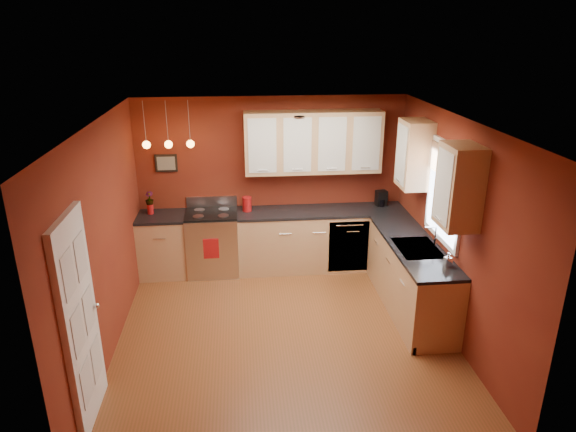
{
  "coord_description": "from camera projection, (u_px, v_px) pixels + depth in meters",
  "views": [
    {
      "loc": [
        -0.49,
        -5.38,
        3.55
      ],
      "look_at": [
        0.14,
        1.0,
        1.16
      ],
      "focal_mm": 32.0,
      "sensor_mm": 36.0,
      "label": 1
    }
  ],
  "objects": [
    {
      "name": "wall_right",
      "position": [
        453.0,
        229.0,
        6.03
      ],
      "size": [
        0.02,
        4.2,
        2.6
      ],
      "primitive_type": "cube",
      "color": "maroon",
      "rests_on": "floor"
    },
    {
      "name": "wall_back",
      "position": [
        272.0,
        183.0,
        7.81
      ],
      "size": [
        4.0,
        0.02,
        2.6
      ],
      "primitive_type": "cube",
      "color": "maroon",
      "rests_on": "floor"
    },
    {
      "name": "gas_range",
      "position": [
        213.0,
        242.0,
        7.73
      ],
      "size": [
        0.76,
        0.64,
        1.11
      ],
      "color": "silver",
      "rests_on": "floor"
    },
    {
      "name": "floor",
      "position": [
        285.0,
        333.0,
        6.3
      ],
      "size": [
        4.2,
        4.2,
        0.0
      ],
      "primitive_type": "plane",
      "color": "brown",
      "rests_on": "ground"
    },
    {
      "name": "wall_picture",
      "position": [
        166.0,
        163.0,
        7.52
      ],
      "size": [
        0.32,
        0.03,
        0.26
      ],
      "primitive_type": "cube",
      "color": "black",
      "rests_on": "wall_back"
    },
    {
      "name": "base_cabinets_right",
      "position": [
        410.0,
        277.0,
        6.72
      ],
      "size": [
        0.6,
        2.1,
        0.9
      ],
      "primitive_type": "cube",
      "color": "tan",
      "rests_on": "floor"
    },
    {
      "name": "pendant_lights",
      "position": [
        168.0,
        144.0,
        7.1
      ],
      "size": [
        0.71,
        0.11,
        0.66
      ],
      "color": "gray",
      "rests_on": "ceiling"
    },
    {
      "name": "flowers",
      "position": [
        149.0,
        199.0,
        7.48
      ],
      "size": [
        0.15,
        0.15,
        0.21
      ],
      "primitive_type": "imported",
      "rotation": [
        0.0,
        0.0,
        -0.27
      ],
      "color": "#A21113",
      "rests_on": "red_vase"
    },
    {
      "name": "red_vase",
      "position": [
        150.0,
        209.0,
        7.54
      ],
      "size": [
        0.09,
        0.09,
        0.15
      ],
      "primitive_type": "cylinder",
      "color": "#A21113",
      "rests_on": "counter_back_left"
    },
    {
      "name": "base_cabinets_back_right",
      "position": [
        321.0,
        240.0,
        7.89
      ],
      "size": [
        2.54,
        0.6,
        0.9
      ],
      "primitive_type": "cube",
      "color": "tan",
      "rests_on": "floor"
    },
    {
      "name": "upper_cabinets_back",
      "position": [
        313.0,
        142.0,
        7.47
      ],
      "size": [
        2.0,
        0.35,
        0.9
      ],
      "primitive_type": "cube",
      "color": "tan",
      "rests_on": "wall_back"
    },
    {
      "name": "red_canister",
      "position": [
        247.0,
        204.0,
        7.64
      ],
      "size": [
        0.14,
        0.14,
        0.21
      ],
      "color": "#A21113",
      "rests_on": "counter_back_right"
    },
    {
      "name": "base_cabinets_back_left",
      "position": [
        164.0,
        246.0,
        7.67
      ],
      "size": [
        0.7,
        0.6,
        0.9
      ],
      "primitive_type": "cube",
      "color": "tan",
      "rests_on": "floor"
    },
    {
      "name": "soap_pump",
      "position": [
        448.0,
        260.0,
        5.88
      ],
      "size": [
        0.09,
        0.09,
        0.17
      ],
      "primitive_type": "imported",
      "rotation": [
        0.0,
        0.0,
        0.2
      ],
      "color": "white",
      "rests_on": "counter_right"
    },
    {
      "name": "upper_cabinets_right",
      "position": [
        434.0,
        169.0,
        6.09
      ],
      "size": [
        0.35,
        1.95,
        0.9
      ],
      "primitive_type": "cube",
      "color": "tan",
      "rests_on": "wall_right"
    },
    {
      "name": "counter_back_left",
      "position": [
        161.0,
        217.0,
        7.51
      ],
      "size": [
        0.7,
        0.62,
        0.04
      ],
      "primitive_type": "cube",
      "color": "black",
      "rests_on": "base_cabinets_back_left"
    },
    {
      "name": "dish_towel",
      "position": [
        211.0,
        249.0,
        7.41
      ],
      "size": [
        0.22,
        0.02,
        0.3
      ],
      "primitive_type": "cube",
      "color": "#A21113",
      "rests_on": "gas_range"
    },
    {
      "name": "wall_front",
      "position": [
        309.0,
        341.0,
        3.89
      ],
      "size": [
        4.0,
        0.02,
        2.6
      ],
      "primitive_type": "cube",
      "color": "maroon",
      "rests_on": "floor"
    },
    {
      "name": "dishwasher_front",
      "position": [
        348.0,
        246.0,
        7.65
      ],
      "size": [
        0.6,
        0.02,
        0.8
      ],
      "primitive_type": "cube",
      "color": "silver",
      "rests_on": "base_cabinets_back_right"
    },
    {
      "name": "sink",
      "position": [
        417.0,
        249.0,
        6.42
      ],
      "size": [
        0.5,
        0.7,
        0.33
      ],
      "color": "gray",
      "rests_on": "counter_right"
    },
    {
      "name": "counter_right",
      "position": [
        413.0,
        244.0,
        6.56
      ],
      "size": [
        0.62,
        2.1,
        0.04
      ],
      "primitive_type": "cube",
      "color": "black",
      "rests_on": "base_cabinets_right"
    },
    {
      "name": "counter_back_right",
      "position": [
        322.0,
        211.0,
        7.73
      ],
      "size": [
        2.54,
        0.62,
        0.04
      ],
      "primitive_type": "cube",
      "color": "black",
      "rests_on": "base_cabinets_back_right"
    },
    {
      "name": "wall_left",
      "position": [
        104.0,
        242.0,
        5.66
      ],
      "size": [
        0.02,
        4.2,
        2.6
      ],
      "primitive_type": "cube",
      "color": "maroon",
      "rests_on": "floor"
    },
    {
      "name": "door_left_wall",
      "position": [
        80.0,
        322.0,
        4.64
      ],
      "size": [
        0.12,
        0.82,
        2.05
      ],
      "color": "white",
      "rests_on": "floor"
    },
    {
      "name": "window",
      "position": [
        445.0,
        190.0,
        6.17
      ],
      "size": [
        0.06,
        1.02,
        1.22
      ],
      "color": "white",
      "rests_on": "wall_right"
    },
    {
      "name": "coffee_maker",
      "position": [
        381.0,
        199.0,
        7.88
      ],
      "size": [
        0.18,
        0.18,
        0.23
      ],
      "rotation": [
        0.0,
        0.0,
        0.14
      ],
      "color": "black",
      "rests_on": "counter_back_right"
    },
    {
      "name": "ceiling",
      "position": [
        284.0,
        121.0,
        5.39
      ],
      "size": [
        4.0,
        4.2,
        0.02
      ],
      "primitive_type": "cube",
      "color": "white",
      "rests_on": "wall_back"
    }
  ]
}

